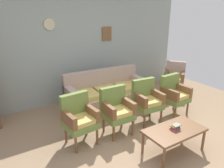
% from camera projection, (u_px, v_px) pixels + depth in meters
% --- Properties ---
extents(ground_plane, '(7.68, 7.68, 0.00)m').
position_uv_depth(ground_plane, '(139.00, 149.00, 3.80)').
color(ground_plane, '#997A5B').
extents(wall_back_with_decor, '(6.40, 0.09, 2.70)m').
position_uv_depth(wall_back_with_decor, '(75.00, 48.00, 5.45)').
color(wall_back_with_decor, '#939E99').
rests_on(wall_back_with_decor, ground).
extents(floral_couch, '(1.96, 0.89, 0.90)m').
position_uv_depth(floral_couch, '(107.00, 95.00, 5.24)').
color(floral_couch, tan).
rests_on(floral_couch, ground).
extents(armchair_near_couch_end, '(0.56, 0.53, 0.90)m').
position_uv_depth(armchair_near_couch_end, '(79.00, 117.00, 3.82)').
color(armchair_near_couch_end, olive).
rests_on(armchair_near_couch_end, ground).
extents(armchair_row_middle, '(0.53, 0.50, 0.90)m').
position_uv_depth(armchair_row_middle, '(117.00, 109.00, 4.14)').
color(armchair_row_middle, olive).
rests_on(armchair_row_middle, ground).
extents(armchair_near_cabinet, '(0.56, 0.53, 0.90)m').
position_uv_depth(armchair_near_cabinet, '(147.00, 99.00, 4.58)').
color(armchair_near_cabinet, olive).
rests_on(armchair_near_cabinet, ground).
extents(armchair_by_doorway, '(0.55, 0.52, 0.90)m').
position_uv_depth(armchair_by_doorway, '(174.00, 93.00, 4.88)').
color(armchair_by_doorway, olive).
rests_on(armchair_by_doorway, ground).
extents(wingback_chair_by_fireplace, '(0.71, 0.71, 0.90)m').
position_uv_depth(wingback_chair_by_fireplace, '(175.00, 77.00, 6.06)').
color(wingback_chair_by_fireplace, tan).
rests_on(wingback_chair_by_fireplace, ground).
extents(coffee_table, '(1.00, 0.56, 0.42)m').
position_uv_depth(coffee_table, '(174.00, 132.00, 3.61)').
color(coffee_table, brown).
rests_on(coffee_table, ground).
extents(book_stack_on_table, '(0.16, 0.12, 0.09)m').
position_uv_depth(book_stack_on_table, '(175.00, 127.00, 3.59)').
color(book_stack_on_table, '#DB5466').
rests_on(book_stack_on_table, coffee_table).
extents(floor_vase_by_wall, '(0.20, 0.20, 0.55)m').
position_uv_depth(floor_vase_by_wall, '(168.00, 76.00, 6.85)').
color(floor_vase_by_wall, olive).
rests_on(floor_vase_by_wall, ground).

